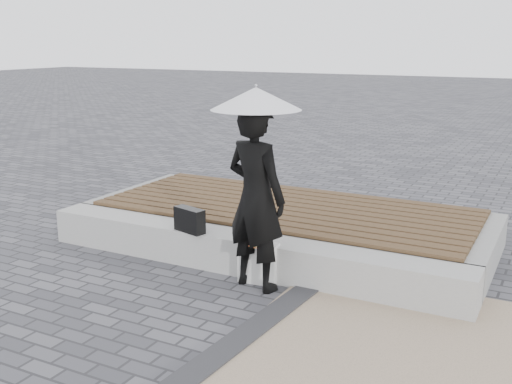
% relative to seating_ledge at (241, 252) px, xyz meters
% --- Properties ---
extents(ground, '(80.00, 80.00, 0.00)m').
position_rel_seating_ledge_xyz_m(ground, '(0.00, -1.60, -0.20)').
color(ground, '#535358').
rests_on(ground, ground).
extents(edging_band, '(0.61, 5.20, 0.04)m').
position_rel_seating_ledge_xyz_m(edging_band, '(0.75, -2.10, -0.18)').
color(edging_band, '#2D2D30').
rests_on(edging_band, ground).
extents(seating_ledge, '(5.00, 0.45, 0.40)m').
position_rel_seating_ledge_xyz_m(seating_ledge, '(0.00, 0.00, 0.00)').
color(seating_ledge, '#A4A39F').
rests_on(seating_ledge, ground).
extents(timber_platform, '(5.00, 2.00, 0.40)m').
position_rel_seating_ledge_xyz_m(timber_platform, '(0.00, 1.20, 0.00)').
color(timber_platform, gray).
rests_on(timber_platform, ground).
extents(timber_decking, '(4.60, 2.00, 0.04)m').
position_rel_seating_ledge_xyz_m(timber_decking, '(0.00, 1.20, 0.22)').
color(timber_decking, brown).
rests_on(timber_decking, timber_platform).
extents(woman, '(0.77, 0.60, 1.88)m').
position_rel_seating_ledge_xyz_m(woman, '(0.37, -0.35, 0.74)').
color(woman, black).
rests_on(woman, ground).
extents(parasol, '(0.88, 0.88, 1.13)m').
position_rel_seating_ledge_xyz_m(parasol, '(0.37, -0.35, 1.72)').
color(parasol, '#AFAFB4').
rests_on(parasol, ground).
extents(handbag, '(0.40, 0.23, 0.27)m').
position_rel_seating_ledge_xyz_m(handbag, '(-0.56, -0.17, 0.34)').
color(handbag, black).
rests_on(handbag, seating_ledge).
extents(canvas_tote, '(0.42, 0.21, 0.43)m').
position_rel_seating_ledge_xyz_m(canvas_tote, '(0.34, -0.24, 0.01)').
color(canvas_tote, silver).
rests_on(canvas_tote, ground).
extents(magazine, '(0.31, 0.25, 0.01)m').
position_rel_seating_ledge_xyz_m(magazine, '(0.34, -0.29, 0.23)').
color(magazine, '#F22A3D').
rests_on(magazine, canvas_tote).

